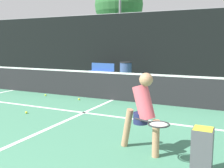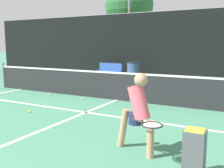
% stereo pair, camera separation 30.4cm
% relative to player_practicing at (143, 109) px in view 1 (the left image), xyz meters
% --- Properties ---
extents(court_service_line, '(8.25, 0.10, 0.01)m').
position_rel_player_practicing_xyz_m(court_service_line, '(-2.31, 1.86, -0.76)').
color(court_service_line, white).
rests_on(court_service_line, ground).
extents(court_center_mark, '(0.10, 5.33, 0.01)m').
position_rel_player_practicing_xyz_m(court_center_mark, '(-2.31, 1.05, -0.76)').
color(court_center_mark, white).
rests_on(court_center_mark, ground).
extents(net, '(11.09, 0.09, 1.07)m').
position_rel_player_practicing_xyz_m(net, '(-2.31, 3.72, -0.26)').
color(net, slate).
rests_on(net, ground).
extents(fence_back, '(24.00, 0.06, 3.56)m').
position_rel_player_practicing_xyz_m(fence_back, '(-2.31, 9.35, 1.00)').
color(fence_back, black).
rests_on(fence_back, ground).
extents(player_practicing, '(1.06, 0.77, 1.39)m').
position_rel_player_practicing_xyz_m(player_practicing, '(0.00, 0.00, 0.00)').
color(player_practicing, tan).
rests_on(player_practicing, ground).
extents(tennis_ball_scattered_0, '(0.07, 0.07, 0.07)m').
position_rel_player_practicing_xyz_m(tennis_ball_scattered_0, '(-3.68, 1.12, -0.73)').
color(tennis_ball_scattered_0, '#D1E033').
rests_on(tennis_ball_scattered_0, ground).
extents(tennis_ball_scattered_1, '(0.07, 0.07, 0.07)m').
position_rel_player_practicing_xyz_m(tennis_ball_scattered_1, '(-4.82, 3.30, -0.73)').
color(tennis_ball_scattered_1, '#D1E033').
rests_on(tennis_ball_scattered_1, ground).
extents(tennis_ball_scattered_8, '(0.07, 0.07, 0.07)m').
position_rel_player_practicing_xyz_m(tennis_ball_scattered_8, '(-3.33, 3.21, -0.73)').
color(tennis_ball_scattered_8, '#D1E033').
rests_on(tennis_ball_scattered_8, ground).
extents(ball_hopper, '(0.28, 0.28, 0.71)m').
position_rel_player_practicing_xyz_m(ball_hopper, '(1.02, -0.44, -0.40)').
color(ball_hopper, '#4C4C51').
rests_on(ball_hopper, ground).
extents(courtside_bench, '(1.42, 0.46, 0.86)m').
position_rel_player_practicing_xyz_m(courtside_bench, '(-5.12, 8.32, -0.31)').
color(courtside_bench, '#2D519E').
rests_on(courtside_bench, ground).
extents(trash_bin, '(0.62, 0.62, 0.99)m').
position_rel_player_practicing_xyz_m(trash_bin, '(-3.61, 8.02, -0.27)').
color(trash_bin, '#384C7F').
rests_on(trash_bin, ground).
extents(parked_car, '(1.65, 3.98, 1.53)m').
position_rel_player_practicing_xyz_m(parked_car, '(0.00, 11.42, -0.12)').
color(parked_car, silver).
rests_on(parked_car, ground).
extents(tree_mid, '(4.13, 4.13, 7.26)m').
position_rel_player_practicing_xyz_m(tree_mid, '(-7.99, 17.07, 4.41)').
color(tree_mid, brown).
rests_on(tree_mid, ground).
extents(building_far, '(36.00, 2.40, 4.52)m').
position_rel_player_practicing_xyz_m(building_far, '(-2.31, 29.24, 1.49)').
color(building_far, beige).
rests_on(building_far, ground).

